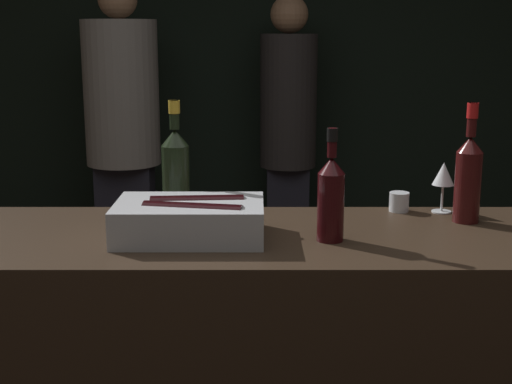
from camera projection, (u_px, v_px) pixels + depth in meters
name	position (u px, v px, depth m)	size (l,w,h in m)	color
wall_back_chalkboard	(257.00, 62.00, 4.37)	(6.40, 0.06, 2.80)	black
ice_bin_with_bottles	(192.00, 218.00, 2.06)	(0.43, 0.28, 0.12)	#B7BABF
wine_glass	(445.00, 176.00, 2.34)	(0.07, 0.07, 0.17)	silver
candle_votive	(401.00, 202.00, 2.37)	(0.07, 0.07, 0.06)	silver
red_wine_bottle_black_foil	(333.00, 196.00, 2.02)	(0.08, 0.08, 0.33)	black
champagne_bottle	(178.00, 169.00, 2.30)	(0.09, 0.09, 0.37)	black
red_wine_bottle_tall	(470.00, 175.00, 2.22)	(0.08, 0.08, 0.37)	#380F0F
person_in_hoodie	(290.00, 134.00, 4.08)	(0.32, 0.32, 1.78)	black
person_blond_tee	(125.00, 134.00, 3.92)	(0.41, 0.41, 1.86)	black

